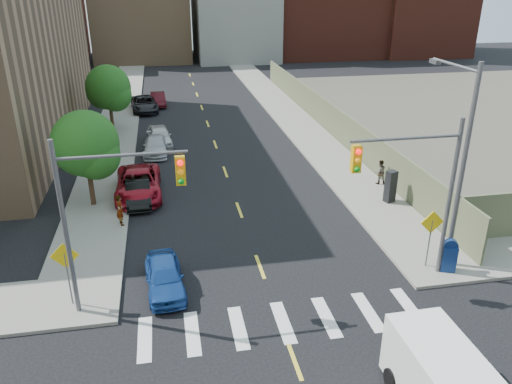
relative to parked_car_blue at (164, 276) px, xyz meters
name	(u,v)px	position (x,y,z in m)	size (l,w,h in m)	color
sidewalk_nw	(123,102)	(-3.55, 34.50, -0.56)	(3.50, 73.00, 0.15)	gray
sidewalk_ne	(271,96)	(11.95, 34.50, -0.56)	(3.50, 73.00, 0.15)	gray
fence_north	(327,116)	(13.80, 21.00, 0.61)	(0.12, 44.00, 2.50)	#636B4B
gravel_lot	(507,114)	(32.20, 23.00, -0.61)	(36.00, 42.00, 0.06)	#595447
bg_bldg_west	(29,21)	(-17.80, 63.00, 5.36)	(14.00, 18.00, 12.00)	#592319
bg_bldg_midwest	(141,8)	(-1.80, 65.00, 6.86)	(14.00, 16.00, 15.00)	#8C6B4C
bg_bldg_center	(234,25)	(12.20, 63.00, 4.36)	(12.00, 16.00, 10.00)	gray
bg_bldg_east	(317,3)	(26.20, 65.00, 7.36)	(18.00, 18.00, 16.00)	#592319
signal_nw	(106,204)	(-1.78, -1.00, 3.89)	(4.59, 0.30, 7.00)	#59595E
signal_ne	(418,180)	(10.18, -1.00, 3.89)	(4.59, 0.30, 7.00)	#59595E
streetlight_ne	(459,153)	(12.40, -0.10, 4.58)	(0.25, 3.70, 9.00)	#59595E
warn_sign_nw	(66,263)	(-3.60, -0.50, 1.36)	(1.06, 0.06, 2.83)	#59595E
warn_sign_ne	(431,229)	(11.40, -0.50, 1.36)	(1.06, 0.06, 2.83)	#59595E
warn_sign_midwest	(100,150)	(-3.60, 13.00, 1.36)	(1.06, 0.06, 2.83)	#59595E
tree_west_near	(86,148)	(-3.80, 9.05, 2.84)	(3.66, 3.64, 5.52)	#332114
tree_west_far	(109,90)	(-3.80, 24.05, 2.84)	(3.66, 3.64, 5.52)	#332114
parked_car_blue	(164,276)	(0.00, 0.00, 0.00)	(1.51, 3.75, 1.28)	#1A4392
parked_car_black	(138,192)	(-1.30, 9.08, 0.00)	(1.36, 3.89, 1.28)	black
parked_car_red	(138,184)	(-1.30, 10.01, 0.14)	(2.58, 5.60, 1.56)	maroon
parked_car_silver	(156,146)	(-0.29, 17.61, -0.03)	(1.71, 4.20, 1.22)	#B4B7BD
parked_car_white	(159,136)	(0.00, 19.65, 0.09)	(1.71, 4.25, 1.45)	silver
parked_car_maroon	(158,99)	(0.00, 32.57, 0.01)	(1.37, 3.94, 1.30)	#3D0C12
parked_car_grey	(144,104)	(-1.30, 30.59, 0.08)	(2.37, 5.13, 1.43)	black
mailbox	(449,255)	(12.13, -1.00, 0.24)	(0.74, 0.64, 1.51)	navy
payphone	(390,186)	(12.72, 6.24, 0.44)	(0.55, 0.45, 1.85)	black
pedestrian_west	(120,210)	(-2.10, 6.12, 0.34)	(0.60, 0.40, 1.66)	gray
pedestrian_east	(380,172)	(13.25, 8.87, 0.28)	(0.74, 0.58, 1.53)	gray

